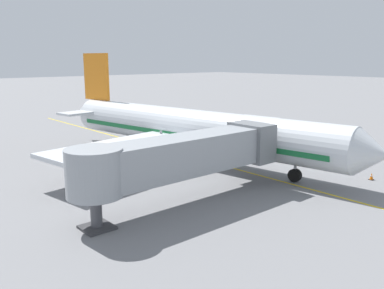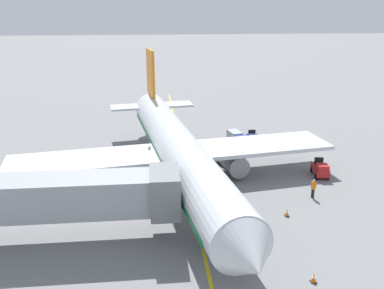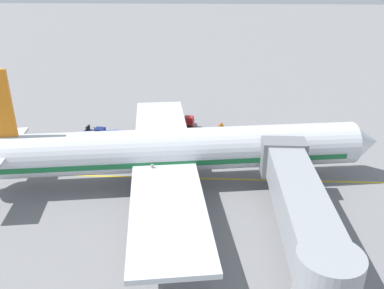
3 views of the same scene
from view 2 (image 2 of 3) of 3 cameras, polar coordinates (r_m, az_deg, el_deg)
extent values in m
plane|color=slate|center=(36.69, -0.35, -6.08)|extent=(400.00, 400.00, 0.00)
cube|color=gold|center=(36.69, -0.35, -6.07)|extent=(0.24, 80.00, 0.01)
cylinder|color=silver|center=(36.43, -2.01, -0.69)|extent=(8.47, 32.19, 3.70)
cube|color=#196B38|center=(36.59, -2.00, -1.37)|extent=(8.12, 29.67, 0.44)
cone|color=silver|center=(21.68, 8.23, -15.72)|extent=(3.95, 2.92, 3.63)
cone|color=silver|center=(52.81, -6.11, 5.81)|extent=(3.53, 3.24, 3.14)
cube|color=black|center=(22.73, 6.56, -11.92)|extent=(2.91, 1.50, 0.60)
cube|color=silver|center=(37.57, -2.32, -1.12)|extent=(30.44, 9.65, 0.36)
cylinder|color=gray|center=(38.74, 5.94, -2.55)|extent=(2.46, 3.46, 2.00)
cylinder|color=gray|center=(36.62, -10.49, -4.09)|extent=(2.46, 3.46, 2.00)
cube|color=orange|center=(49.66, -5.86, 10.04)|extent=(0.98, 4.40, 5.50)
cube|color=silver|center=(50.25, -5.67, 5.44)|extent=(10.28, 4.07, 0.24)
cylinder|color=black|center=(27.87, 3.18, -13.62)|extent=(0.61, 1.16, 1.10)
cylinder|color=gray|center=(27.06, 3.24, -10.86)|extent=(0.24, 0.24, 2.00)
cylinder|color=black|center=(39.73, 0.66, -3.18)|extent=(0.61, 1.16, 1.10)
cylinder|color=gray|center=(39.17, 0.67, -1.08)|extent=(0.24, 0.24, 2.00)
cylinder|color=black|center=(38.88, -5.92, -3.80)|extent=(0.61, 1.16, 1.10)
cylinder|color=gray|center=(38.31, -6.00, -1.66)|extent=(0.24, 0.24, 2.00)
cube|color=#93999E|center=(28.58, -17.12, -6.90)|extent=(14.62, 2.80, 2.60)
cube|color=slate|center=(27.97, -3.87, -6.61)|extent=(2.00, 3.50, 2.99)
cube|color=navy|center=(48.03, 8.49, 0.70)|extent=(1.47, 2.62, 0.70)
cube|color=navy|center=(47.21, 8.63, 1.09)|extent=(1.13, 1.16, 0.44)
cube|color=black|center=(48.48, 8.42, 1.71)|extent=(0.85, 0.25, 0.64)
cylinder|color=black|center=(47.72, 8.54, 1.39)|extent=(0.11, 0.27, 0.54)
cylinder|color=black|center=(47.40, 9.25, -0.04)|extent=(0.26, 0.58, 0.56)
cylinder|color=black|center=(47.25, 7.95, -0.03)|extent=(0.26, 0.58, 0.56)
cylinder|color=black|center=(49.04, 8.96, 0.63)|extent=(0.26, 0.58, 0.56)
cylinder|color=black|center=(48.90, 7.71, 0.64)|extent=(0.26, 0.58, 0.56)
cube|color=#B21E1E|center=(40.76, 17.58, -3.41)|extent=(1.52, 2.64, 0.70)
cube|color=#B21E1E|center=(39.94, 17.91, -3.02)|extent=(1.15, 1.18, 0.44)
cube|color=black|center=(41.14, 17.43, -2.18)|extent=(0.85, 0.27, 0.64)
cylinder|color=black|center=(40.42, 17.72, -2.62)|extent=(0.11, 0.27, 0.54)
cylinder|color=black|center=(40.27, 18.59, -4.33)|extent=(0.27, 0.58, 0.56)
cylinder|color=black|center=(39.97, 17.10, -4.35)|extent=(0.27, 0.58, 0.56)
cylinder|color=black|center=(41.82, 17.94, -3.39)|extent=(0.27, 0.58, 0.56)
cylinder|color=black|center=(41.53, 16.51, -3.40)|extent=(0.27, 0.58, 0.56)
cube|color=slate|center=(41.96, 4.48, -1.89)|extent=(2.35, 2.75, 0.70)
cube|color=slate|center=(41.29, 5.14, -1.41)|extent=(1.42, 1.43, 0.44)
cube|color=black|center=(42.20, 3.87, -0.77)|extent=(0.80, 0.58, 0.64)
cylinder|color=black|center=(41.64, 4.61, -1.10)|extent=(0.21, 0.27, 0.54)
cylinder|color=black|center=(41.84, 5.82, -2.50)|extent=(0.47, 0.58, 0.56)
cylinder|color=black|center=(41.15, 4.73, -2.85)|extent=(0.47, 0.58, 0.56)
cylinder|color=black|center=(43.03, 4.21, -1.84)|extent=(0.47, 0.58, 0.56)
cylinder|color=black|center=(42.35, 3.13, -2.16)|extent=(0.47, 0.58, 0.56)
cube|color=#4C4C51|center=(45.78, 7.18, -0.45)|extent=(1.75, 2.43, 0.12)
cube|color=#233D9E|center=(45.58, 7.21, 0.28)|extent=(1.67, 2.31, 1.10)
cylinder|color=#4C4C51|center=(44.56, 7.97, -1.05)|extent=(0.22, 0.70, 0.07)
cylinder|color=black|center=(45.40, 8.24, -0.99)|extent=(0.20, 0.38, 0.36)
cylinder|color=black|center=(44.93, 6.98, -1.14)|extent=(0.20, 0.38, 0.36)
cylinder|color=black|center=(46.79, 7.35, -0.33)|extent=(0.20, 0.38, 0.36)
cylinder|color=black|center=(46.34, 6.11, -0.48)|extent=(0.20, 0.38, 0.36)
cube|color=#4C4C51|center=(48.06, 6.01, 0.55)|extent=(1.75, 2.43, 0.12)
cube|color=#999EA3|center=(47.87, 6.04, 1.25)|extent=(1.67, 2.31, 1.10)
cylinder|color=#4C4C51|center=(46.82, 6.73, 0.01)|extent=(0.22, 0.70, 0.07)
cylinder|color=black|center=(47.65, 7.01, 0.05)|extent=(0.20, 0.38, 0.36)
cylinder|color=black|center=(47.21, 5.80, -0.09)|extent=(0.20, 0.38, 0.36)
cylinder|color=black|center=(49.07, 6.20, 0.64)|extent=(0.20, 0.38, 0.36)
cylinder|color=black|center=(48.63, 5.01, 0.51)|extent=(0.20, 0.38, 0.36)
cylinder|color=#232328|center=(36.08, 16.73, -6.66)|extent=(0.15, 0.15, 0.85)
cylinder|color=#232328|center=(36.22, 16.55, -6.53)|extent=(0.15, 0.15, 0.85)
cube|color=orange|center=(35.85, 16.75, -5.55)|extent=(0.32, 0.43, 0.60)
cylinder|color=orange|center=(35.69, 16.97, -5.77)|extent=(0.14, 0.24, 0.57)
cylinder|color=orange|center=(36.06, 16.51, -5.47)|extent=(0.14, 0.24, 0.57)
sphere|color=tan|center=(35.68, 16.81, -4.92)|extent=(0.22, 0.22, 0.22)
cube|color=red|center=(35.68, 16.81, -4.89)|extent=(0.14, 0.28, 0.10)
cube|color=black|center=(26.39, 16.71, -18.01)|extent=(0.36, 0.36, 0.04)
cone|color=orange|center=(26.22, 16.77, -17.50)|extent=(0.30, 0.30, 0.55)
cylinder|color=white|center=(26.20, 16.78, -17.45)|extent=(0.21, 0.21, 0.06)
cube|color=black|center=(32.89, 13.19, -9.74)|extent=(0.36, 0.36, 0.04)
cone|color=orange|center=(32.75, 13.23, -9.29)|extent=(0.30, 0.30, 0.55)
cylinder|color=white|center=(32.73, 13.23, -9.25)|extent=(0.21, 0.21, 0.06)
camera|label=1|loc=(24.94, -81.84, -10.95)|focal=38.32mm
camera|label=3|loc=(42.60, -50.78, 15.10)|focal=37.10mm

